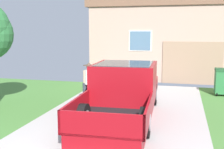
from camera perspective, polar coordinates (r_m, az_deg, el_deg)
name	(u,v)px	position (r m, az deg, el deg)	size (l,w,h in m)	color
pickup_truck	(124,93)	(9.17, 2.43, -3.66)	(2.28, 5.43, 1.70)	maroon
person_with_hat	(89,83)	(10.24, -4.63, -1.71)	(0.51, 0.41, 1.63)	#333842
handbag	(88,105)	(10.15, -4.95, -6.05)	(0.39, 0.19, 0.47)	tan
house_with_garage	(184,34)	(17.65, 14.34, 7.93)	(10.68, 5.34, 5.07)	tan
wheeled_trash_bin	(222,81)	(13.01, 21.30, -1.21)	(0.60, 0.72, 1.15)	#286B38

